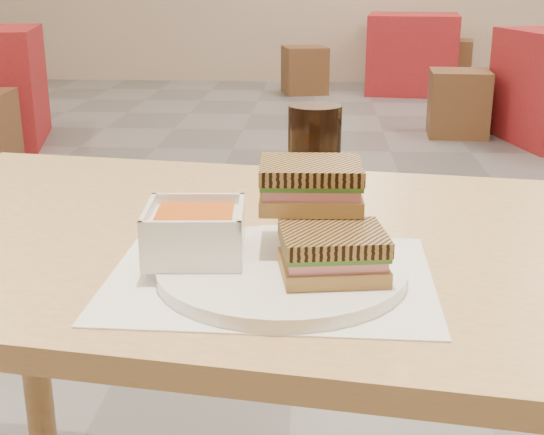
# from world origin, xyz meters

# --- Properties ---
(main_table) EXTENTS (1.29, 0.86, 0.75)m
(main_table) POSITION_xyz_m (0.00, -1.86, 0.64)
(main_table) COLOR tan
(main_table) RESTS_ON ground
(tray_liner) EXTENTS (0.36, 0.29, 0.00)m
(tray_liner) POSITION_xyz_m (0.01, -2.00, 0.75)
(tray_liner) COLOR white
(tray_liner) RESTS_ON main_table
(plate) EXTENTS (0.28, 0.28, 0.01)m
(plate) POSITION_xyz_m (0.02, -2.01, 0.76)
(plate) COLOR white
(plate) RESTS_ON tray_liner
(soup_bowl) EXTENTS (0.12, 0.12, 0.06)m
(soup_bowl) POSITION_xyz_m (-0.08, -1.98, 0.79)
(soup_bowl) COLOR white
(soup_bowl) RESTS_ON plate
(panini_lower) EXTENTS (0.12, 0.11, 0.05)m
(panini_lower) POSITION_xyz_m (0.08, -2.03, 0.79)
(panini_lower) COLOR #997044
(panini_lower) RESTS_ON plate
(panini_upper) EXTENTS (0.12, 0.10, 0.05)m
(panini_upper) POSITION_xyz_m (0.05, -1.95, 0.84)
(panini_upper) COLOR #997044
(panini_upper) RESTS_ON panini_lower
(cola_glass) EXTENTS (0.07, 0.07, 0.16)m
(cola_glass) POSITION_xyz_m (0.05, -1.77, 0.83)
(cola_glass) COLOR black
(cola_glass) RESTS_ON main_table
(bg_table_2) EXTENTS (0.89, 0.89, 0.71)m
(bg_table_2) POSITION_xyz_m (0.89, 4.40, 0.36)
(bg_table_2) COLOR maroon
(bg_table_2) RESTS_ON ground
(bg_chair_1l) EXTENTS (0.42, 0.42, 0.44)m
(bg_chair_1l) POSITION_xyz_m (1.00, 2.41, 0.22)
(bg_chair_1l) COLOR brown
(bg_chair_1l) RESTS_ON ground
(bg_chair_2l) EXTENTS (0.46, 0.46, 0.43)m
(bg_chair_2l) POSITION_xyz_m (-0.10, 4.24, 0.21)
(bg_chair_2l) COLOR brown
(bg_chair_2l) RESTS_ON ground
(bg_chair_2r) EXTENTS (0.50, 0.50, 0.49)m
(bg_chair_2r) POSITION_xyz_m (1.22, 4.35, 0.24)
(bg_chair_2r) COLOR brown
(bg_chair_2r) RESTS_ON ground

